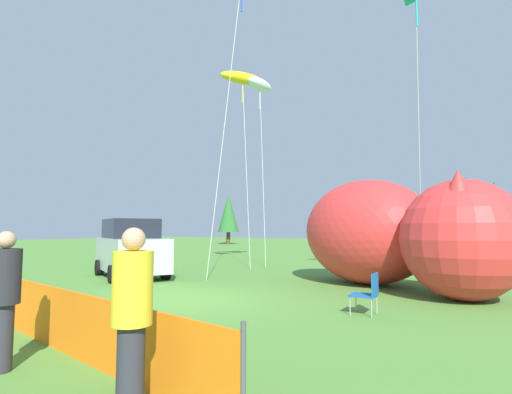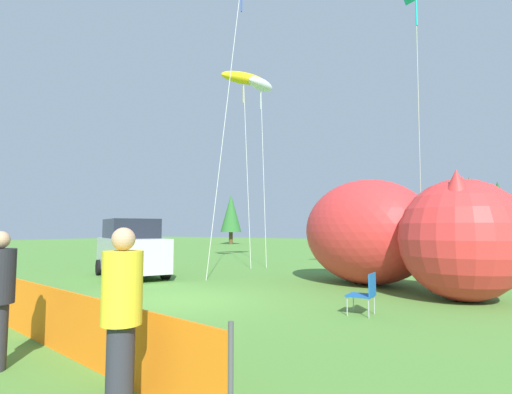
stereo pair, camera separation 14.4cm
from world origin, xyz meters
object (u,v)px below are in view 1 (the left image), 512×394
(folding_chair, at_px, (368,291))
(spectator_in_yellow_shirt, at_px, (4,294))
(kite_white_ghost, at_px, (260,85))
(kite_yellow_hero, at_px, (243,79))
(parked_car, at_px, (131,249))
(spectator_in_grey_shirt, at_px, (132,312))
(inflatable_cat, at_px, (391,236))

(folding_chair, relative_size, spectator_in_yellow_shirt, 0.49)
(kite_white_ghost, height_order, kite_yellow_hero, kite_yellow_hero)
(kite_yellow_hero, bearing_deg, spectator_in_yellow_shirt, -68.13)
(parked_car, bearing_deg, kite_white_ghost, 105.04)
(spectator_in_yellow_shirt, bearing_deg, kite_yellow_hero, 111.87)
(spectator_in_grey_shirt, height_order, kite_yellow_hero, kite_yellow_hero)
(kite_white_ghost, bearing_deg, parked_car, -102.43)
(spectator_in_grey_shirt, bearing_deg, parked_car, 139.05)
(parked_car, distance_m, spectator_in_yellow_shirt, 9.97)
(kite_white_ghost, bearing_deg, kite_yellow_hero, -141.29)
(spectator_in_grey_shirt, distance_m, spectator_in_yellow_shirt, 2.35)
(inflatable_cat, height_order, kite_yellow_hero, kite_yellow_hero)
(spectator_in_yellow_shirt, bearing_deg, kite_white_ghost, 108.66)
(parked_car, distance_m, spectator_in_grey_shirt, 11.60)
(spectator_in_grey_shirt, height_order, kite_white_ghost, kite_white_ghost)
(spectator_in_grey_shirt, xyz_separation_m, kite_white_ghost, (-7.25, 14.47, 8.24))
(kite_yellow_hero, bearing_deg, parked_car, -97.35)
(parked_car, distance_m, folding_chair, 9.65)
(spectator_in_yellow_shirt, bearing_deg, spectator_in_grey_shirt, 0.90)
(spectator_in_grey_shirt, xyz_separation_m, kite_yellow_hero, (-7.95, 13.91, 8.54))
(inflatable_cat, relative_size, kite_white_ghost, 0.77)
(parked_car, xyz_separation_m, inflatable_cat, (8.99, 2.26, 0.53))
(spectator_in_yellow_shirt, distance_m, kite_yellow_hero, 17.29)
(spectator_in_grey_shirt, bearing_deg, kite_white_ghost, 116.60)
(parked_car, height_order, kite_white_ghost, kite_white_ghost)
(spectator_in_yellow_shirt, relative_size, kite_white_ghost, 0.18)
(parked_car, bearing_deg, kite_yellow_hero, 110.12)
(inflatable_cat, height_order, kite_white_ghost, kite_white_ghost)
(parked_car, xyz_separation_m, folding_chair, (9.45, -1.88, -0.56))
(spectator_in_yellow_shirt, bearing_deg, folding_chair, 62.21)
(parked_car, relative_size, inflatable_cat, 0.61)
(inflatable_cat, distance_m, spectator_in_yellow_shirt, 10.24)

